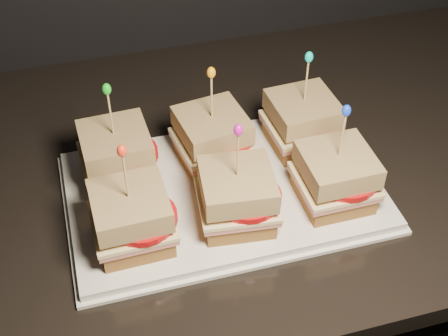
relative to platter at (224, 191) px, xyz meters
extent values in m
cube|color=black|center=(-0.29, 0.08, -0.03)|extent=(2.16, 0.69, 0.03)
cube|color=white|center=(0.00, 0.00, 0.00)|extent=(0.44, 0.27, 0.02)
cube|color=white|center=(0.00, 0.00, -0.01)|extent=(0.45, 0.29, 0.01)
cube|color=brown|center=(-0.14, 0.06, 0.02)|extent=(0.10, 0.10, 0.03)
cube|color=#BE675E|center=(-0.14, 0.06, 0.04)|extent=(0.11, 0.10, 0.01)
cube|color=#FBE19B|center=(-0.14, 0.06, 0.05)|extent=(0.11, 0.10, 0.01)
cylinder|color=#BA0D0F|center=(-0.13, 0.06, 0.05)|extent=(0.09, 0.09, 0.01)
cube|color=#5D3714|center=(-0.14, 0.06, 0.07)|extent=(0.10, 0.10, 0.03)
cylinder|color=tan|center=(-0.14, 0.06, 0.12)|extent=(0.00, 0.00, 0.09)
ellipsoid|color=green|center=(-0.14, 0.06, 0.16)|extent=(0.01, 0.01, 0.02)
cube|color=brown|center=(0.00, 0.06, 0.02)|extent=(0.10, 0.10, 0.03)
cube|color=#BE675E|center=(0.00, 0.06, 0.04)|extent=(0.11, 0.11, 0.01)
cube|color=#FBE19B|center=(0.00, 0.06, 0.05)|extent=(0.12, 0.11, 0.01)
cylinder|color=#BA0D0F|center=(0.01, 0.06, 0.05)|extent=(0.09, 0.09, 0.01)
cube|color=#5D3714|center=(0.00, 0.06, 0.07)|extent=(0.11, 0.11, 0.03)
cylinder|color=tan|center=(0.00, 0.06, 0.12)|extent=(0.00, 0.00, 0.09)
ellipsoid|color=orange|center=(0.00, 0.06, 0.16)|extent=(0.01, 0.01, 0.02)
cube|color=brown|center=(0.14, 0.06, 0.02)|extent=(0.10, 0.10, 0.03)
cube|color=#BE675E|center=(0.14, 0.06, 0.04)|extent=(0.11, 0.10, 0.01)
cube|color=#FBE19B|center=(0.14, 0.06, 0.05)|extent=(0.11, 0.11, 0.01)
cylinder|color=#BA0D0F|center=(0.15, 0.06, 0.05)|extent=(0.09, 0.09, 0.01)
cube|color=#5D3714|center=(0.14, 0.06, 0.07)|extent=(0.10, 0.10, 0.03)
cylinder|color=tan|center=(0.14, 0.06, 0.12)|extent=(0.00, 0.00, 0.09)
ellipsoid|color=#03CBBE|center=(0.14, 0.06, 0.16)|extent=(0.01, 0.01, 0.02)
cube|color=brown|center=(-0.14, -0.06, 0.02)|extent=(0.09, 0.09, 0.03)
cube|color=#BE675E|center=(-0.14, -0.06, 0.04)|extent=(0.10, 0.10, 0.01)
cube|color=#FBE19B|center=(-0.14, -0.06, 0.05)|extent=(0.11, 0.10, 0.01)
cylinder|color=#BA0D0F|center=(-0.13, -0.07, 0.05)|extent=(0.09, 0.09, 0.01)
cube|color=#5D3714|center=(-0.14, -0.06, 0.07)|extent=(0.10, 0.10, 0.03)
cylinder|color=tan|center=(-0.14, -0.06, 0.12)|extent=(0.00, 0.00, 0.09)
ellipsoid|color=red|center=(-0.14, -0.06, 0.16)|extent=(0.01, 0.01, 0.02)
cube|color=brown|center=(0.00, -0.06, 0.02)|extent=(0.10, 0.10, 0.03)
cube|color=#BE675E|center=(0.00, -0.06, 0.04)|extent=(0.11, 0.11, 0.01)
cube|color=#FBE19B|center=(0.00, -0.06, 0.05)|extent=(0.11, 0.11, 0.01)
cylinder|color=#BA0D0F|center=(0.01, -0.07, 0.05)|extent=(0.09, 0.09, 0.01)
cube|color=#5D3714|center=(0.00, -0.06, 0.07)|extent=(0.10, 0.10, 0.03)
cylinder|color=tan|center=(0.00, -0.06, 0.12)|extent=(0.00, 0.00, 0.09)
ellipsoid|color=#C8139E|center=(0.00, -0.06, 0.16)|extent=(0.01, 0.01, 0.02)
cube|color=brown|center=(0.14, -0.06, 0.02)|extent=(0.09, 0.09, 0.03)
cube|color=#BE675E|center=(0.14, -0.06, 0.04)|extent=(0.10, 0.10, 0.01)
cube|color=#FBE19B|center=(0.14, -0.06, 0.05)|extent=(0.10, 0.10, 0.01)
cylinder|color=#BA0D0F|center=(0.15, -0.07, 0.05)|extent=(0.09, 0.09, 0.01)
cube|color=#5D3714|center=(0.14, -0.06, 0.07)|extent=(0.09, 0.09, 0.03)
cylinder|color=tan|center=(0.14, -0.06, 0.12)|extent=(0.00, 0.00, 0.09)
ellipsoid|color=blue|center=(0.14, -0.06, 0.16)|extent=(0.01, 0.01, 0.02)
camera|label=1|loc=(-0.17, -0.62, 0.64)|focal=50.00mm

